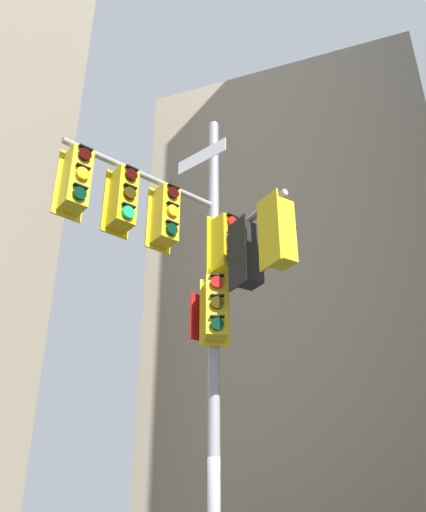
% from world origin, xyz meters
% --- Properties ---
extents(building_mid_block, '(17.35, 17.35, 29.80)m').
position_xyz_m(building_mid_block, '(-2.60, 27.46, 14.90)').
color(building_mid_block, tan).
rests_on(building_mid_block, ground).
extents(signal_pole_assembly, '(3.31, 2.92, 8.70)m').
position_xyz_m(signal_pole_assembly, '(-0.04, -0.74, 5.35)').
color(signal_pole_assembly, '#9EA0A3').
rests_on(signal_pole_assembly, ground).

